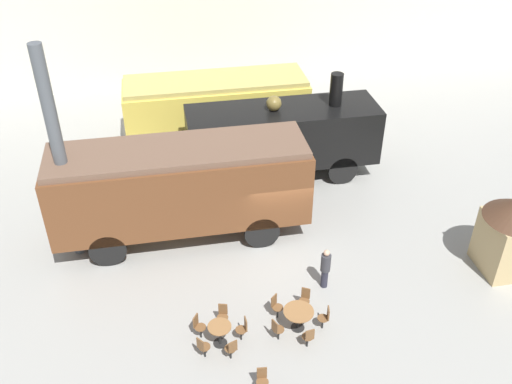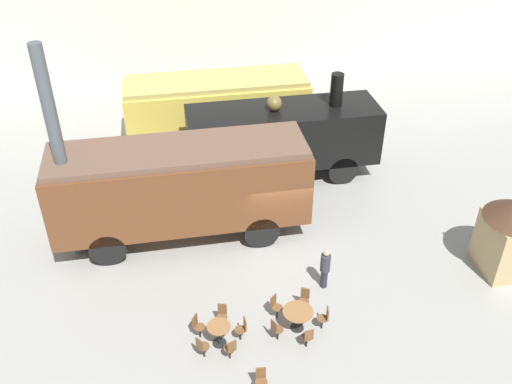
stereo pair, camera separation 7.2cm
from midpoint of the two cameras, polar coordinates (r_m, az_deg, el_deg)
ground_plane at (r=22.06m, az=2.56°, el=-4.67°), size 80.00×80.00×0.00m
backdrop_wall at (r=33.48m, az=-3.16°, el=18.04°), size 44.00×0.15×9.00m
passenger_coach_vintage at (r=27.66m, az=-3.87°, el=8.72°), size 8.63×2.76×3.27m
steam_locomotive at (r=24.75m, az=2.83°, el=5.78°), size 8.19×2.53×4.66m
passenger_coach_wooden at (r=21.06m, az=-7.48°, el=0.80°), size 9.37×2.71×3.86m
cafe_table_mid at (r=18.34m, az=4.31°, el=-12.10°), size 0.97×0.97×0.75m
cafe_table_far at (r=17.94m, az=-3.62°, el=-13.67°), size 0.73×0.73×0.76m
cafe_chair_0 at (r=16.85m, az=0.63°, el=-18.16°), size 0.36×0.37×0.87m
cafe_chair_4 at (r=17.89m, az=5.32°, el=-14.21°), size 0.36×0.37×0.87m
cafe_chair_5 at (r=18.49m, az=7.01°, el=-12.28°), size 0.38×0.36×0.87m
cafe_chair_6 at (r=19.00m, az=4.96°, el=-10.53°), size 0.39×0.40×0.87m
cafe_chair_7 at (r=18.73m, az=2.05°, el=-11.23°), size 0.40×0.40×0.87m
cafe_chair_8 at (r=18.04m, az=2.13°, el=-13.51°), size 0.40×0.38×0.87m
cafe_chair_9 at (r=18.47m, az=-3.30°, el=-12.09°), size 0.36×0.38×0.87m
cafe_chair_10 at (r=18.22m, az=-5.76°, el=-13.08°), size 0.40×0.40×0.87m
cafe_chair_11 at (r=17.64m, az=-5.33°, el=-15.11°), size 0.41×0.40×0.87m
cafe_chair_12 at (r=17.54m, az=-2.42°, el=-15.34°), size 0.38×0.39×0.87m
cafe_chair_13 at (r=18.06m, az=-1.24°, el=-13.41°), size 0.36×0.36×0.87m
visitor_person at (r=19.63m, az=7.02°, el=-7.49°), size 0.34×0.34×1.60m
support_pillar at (r=20.28m, az=-18.89°, el=3.20°), size 0.44×0.44×8.00m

